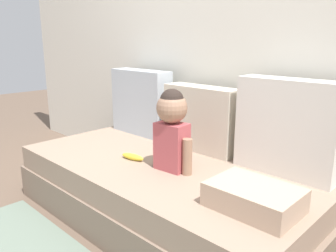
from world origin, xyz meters
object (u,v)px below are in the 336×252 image
throw_pillow_right (287,128)px  toddler (172,126)px  folded_blanket (254,197)px  throw_pillow_center (201,119)px  banana (133,157)px  throw_pillow_left (141,102)px  couch (162,192)px

throw_pillow_right → toddler: 0.65m
throw_pillow_right → folded_blanket: (0.10, -0.50, -0.22)m
throw_pillow_right → folded_blanket: throw_pillow_right is taller
throw_pillow_right → toddler: (-0.51, -0.40, -0.01)m
throw_pillow_center → banana: size_ratio=3.25×
toddler → folded_blanket: 0.65m
folded_blanket → toddler: bearing=171.1°
throw_pillow_left → throw_pillow_center: 0.62m
throw_pillow_right → toddler: throw_pillow_right is taller
throw_pillow_left → folded_blanket: size_ratio=1.37×
throw_pillow_right → toddler: size_ratio=1.20×
banana → folded_blanket: size_ratio=0.42×
toddler → banana: 0.38m
throw_pillow_center → folded_blanket: bearing=-34.9°
couch → throw_pillow_center: bearing=90.0°
throw_pillow_center → folded_blanket: (0.72, -0.50, -0.17)m
banana → folded_blanket: folded_blanket is taller
couch → throw_pillow_right: 0.86m
throw_pillow_left → banana: 0.68m
couch → throw_pillow_right: (0.62, 0.38, 0.47)m
throw_pillow_left → throw_pillow_center: throw_pillow_left is taller
couch → toddler: toddler is taller
throw_pillow_right → toddler: bearing=-141.4°
throw_pillow_center → banana: (-0.18, -0.47, -0.20)m
throw_pillow_left → throw_pillow_right: (1.23, 0.00, 0.01)m
throw_pillow_left → banana: size_ratio=3.23×
throw_pillow_center → throw_pillow_right: bearing=0.0°
throw_pillow_center → folded_blanket: size_ratio=1.38×
throw_pillow_center → banana: bearing=-110.9°
throw_pillow_left → banana: throw_pillow_left is taller
throw_pillow_left → throw_pillow_right: bearing=0.0°
throw_pillow_center → toddler: (0.11, -0.40, 0.04)m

